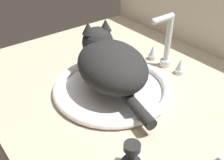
{
  "coord_description": "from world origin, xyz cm",
  "views": [
    {
      "loc": [
        49.48,
        -47.16,
        52.7
      ],
      "look_at": [
        -4.13,
        -5.03,
        7.0
      ],
      "focal_mm": 42.55,
      "sensor_mm": 36.0,
      "label": 1
    }
  ],
  "objects": [
    {
      "name": "backsplash_wall",
      "position": [
        0.0,
        41.89,
        15.3
      ],
      "size": [
        109.93,
        2.4,
        30.6
      ],
      "primitive_type": "cube",
      "color": "beige",
      "rests_on": "ground"
    },
    {
      "name": "cat",
      "position": [
        -5.93,
        -4.64,
        12.5
      ],
      "size": [
        38.44,
        25.02,
        16.99
      ],
      "color": "black",
      "rests_on": "sink_basin"
    },
    {
      "name": "countertop",
      "position": [
        0.0,
        0.0,
        1.5
      ],
      "size": [
        109.93,
        81.37,
        3.0
      ],
      "primitive_type": "cube",
      "color": "#B7A88E",
      "rests_on": "ground"
    },
    {
      "name": "sink_basin",
      "position": [
        -4.13,
        -5.03,
        4.15
      ],
      "size": [
        37.09,
        37.09,
        2.61
      ],
      "color": "white",
      "rests_on": "countertop"
    },
    {
      "name": "faucet",
      "position": [
        -4.13,
        18.88,
        10.76
      ],
      "size": [
        16.31,
        11.08,
        20.08
      ],
      "color": "silver",
      "rests_on": "countertop"
    }
  ]
}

